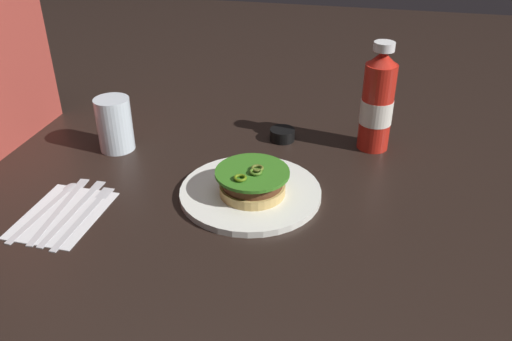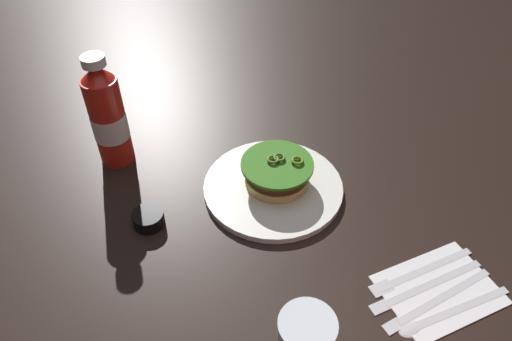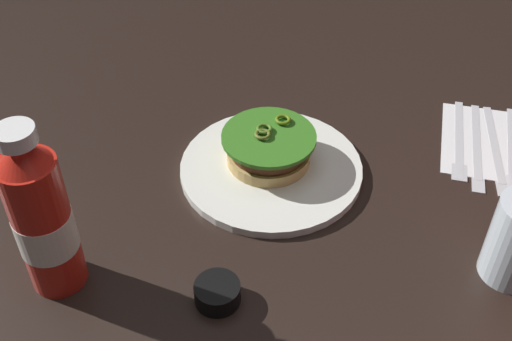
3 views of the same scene
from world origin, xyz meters
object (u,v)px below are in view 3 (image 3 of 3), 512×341
Objects in this scene: fork_utensil at (460,144)px; condiment_cup at (217,293)px; ketchup_bottle at (42,219)px; steak_knife at (478,150)px; butter_knife at (497,153)px; burger_sandwich at (269,148)px; napkin at (485,142)px; dinner_plate at (271,168)px.

condiment_cup is at bearing -38.83° from fork_utensil.
ketchup_bottle is 0.61m from fork_utensil.
steak_knife is 0.99× the size of butter_knife.
ketchup_bottle is at bearing -55.00° from steak_knife.
butter_knife is (-0.35, 0.53, -0.10)m from ketchup_bottle.
burger_sandwich is at bearing 140.95° from ketchup_bottle.
butter_knife is (0.00, 0.03, 0.00)m from steak_knife.
napkin is at bearing 111.88° from burger_sandwich.
dinner_plate is 0.31m from steak_knife.
dinner_plate is 1.34× the size of fork_utensil.
butter_knife is at bearing 106.79° from burger_sandwich.
burger_sandwich is 0.69× the size of fork_utensil.
fork_utensil is at bearing 127.02° from ketchup_bottle.
napkin is (-0.37, 0.32, -0.01)m from condiment_cup.
burger_sandwich reaches higher than butter_knife.
napkin is at bearing -151.04° from butter_knife.
burger_sandwich is (-0.01, -0.01, 0.03)m from dinner_plate.
ketchup_bottle reaches higher than butter_knife.
condiment_cup is (0.23, -0.02, 0.01)m from dinner_plate.
steak_knife is at bearing 73.10° from fork_utensil.
napkin is at bearing 153.34° from steak_knife.
ketchup_bottle is 1.19× the size of fork_utensil.
dinner_plate is 1.13× the size of ketchup_bottle.
fork_utensil is 0.03m from steak_knife.
burger_sandwich is at bearing 177.51° from condiment_cup.
steak_knife is (-0.35, 0.50, -0.10)m from ketchup_bottle.
butter_knife is (0.01, 0.05, 0.00)m from fork_utensil.
dinner_plate is 0.34m from ketchup_bottle.
condiment_cup is 0.49m from napkin.
dinner_plate reaches higher than fork_utensil.
dinner_plate is 0.03m from burger_sandwich.
fork_utensil reaches higher than napkin.
napkin is at bearing 113.90° from dinner_plate.
ketchup_bottle reaches higher than steak_knife.
fork_utensil is (-0.35, 0.28, -0.01)m from condiment_cup.
butter_knife is (-0.10, 0.33, -0.03)m from burger_sandwich.
fork_utensil and butter_knife have the same top height.
dinner_plate is at bearing 138.98° from ketchup_bottle.
butter_knife is at bearing 108.75° from dinner_plate.
condiment_cup is at bearing -2.49° from burger_sandwich.
dinner_plate is 1.25× the size of steak_knife.
condiment_cup is at bearing -4.06° from dinner_plate.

